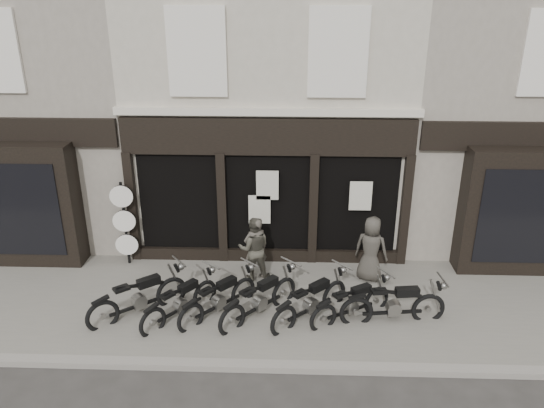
{
  "coord_description": "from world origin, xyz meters",
  "views": [
    {
      "loc": [
        0.55,
        -9.41,
        6.78
      ],
      "look_at": [
        0.16,
        1.6,
        2.25
      ],
      "focal_mm": 35.0,
      "sensor_mm": 36.0,
      "label": 1
    }
  ],
  "objects_px": {
    "motorcycle_0": "(139,300)",
    "motorcycle_1": "(181,304)",
    "motorcycle_3": "(260,302)",
    "advert_sign_post": "(125,227)",
    "motorcycle_4": "(311,304)",
    "motorcycle_6": "(394,308)",
    "man_right": "(371,249)",
    "man_centre": "(254,248)",
    "man_left": "(255,249)",
    "motorcycle_5": "(352,306)",
    "motorcycle_2": "(219,301)"
  },
  "relations": [
    {
      "from": "motorcycle_0",
      "to": "motorcycle_1",
      "type": "xyz_separation_m",
      "value": [
        0.92,
        -0.07,
        -0.04
      ]
    },
    {
      "from": "motorcycle_0",
      "to": "motorcycle_3",
      "type": "distance_m",
      "value": 2.63
    },
    {
      "from": "advert_sign_post",
      "to": "motorcycle_4",
      "type": "bearing_deg",
      "value": -32.73
    },
    {
      "from": "motorcycle_6",
      "to": "man_right",
      "type": "height_order",
      "value": "man_right"
    },
    {
      "from": "man_centre",
      "to": "advert_sign_post",
      "type": "xyz_separation_m",
      "value": [
        -3.3,
        0.61,
        0.22
      ]
    },
    {
      "from": "motorcycle_1",
      "to": "motorcycle_4",
      "type": "relative_size",
      "value": 0.99
    },
    {
      "from": "man_left",
      "to": "motorcycle_5",
      "type": "bearing_deg",
      "value": 118.63
    },
    {
      "from": "motorcycle_0",
      "to": "motorcycle_1",
      "type": "height_order",
      "value": "motorcycle_0"
    },
    {
      "from": "motorcycle_1",
      "to": "man_centre",
      "type": "relative_size",
      "value": 1.11
    },
    {
      "from": "motorcycle_2",
      "to": "advert_sign_post",
      "type": "relative_size",
      "value": 0.74
    },
    {
      "from": "motorcycle_1",
      "to": "man_right",
      "type": "distance_m",
      "value": 4.67
    },
    {
      "from": "man_right",
      "to": "man_centre",
      "type": "bearing_deg",
      "value": 22.99
    },
    {
      "from": "motorcycle_6",
      "to": "motorcycle_0",
      "type": "bearing_deg",
      "value": 172.38
    },
    {
      "from": "motorcycle_6",
      "to": "advert_sign_post",
      "type": "relative_size",
      "value": 0.98
    },
    {
      "from": "man_centre",
      "to": "motorcycle_1",
      "type": "bearing_deg",
      "value": 43.97
    },
    {
      "from": "motorcycle_2",
      "to": "man_right",
      "type": "height_order",
      "value": "man_right"
    },
    {
      "from": "motorcycle_1",
      "to": "motorcycle_3",
      "type": "height_order",
      "value": "motorcycle_3"
    },
    {
      "from": "advert_sign_post",
      "to": "man_left",
      "type": "bearing_deg",
      "value": -17.51
    },
    {
      "from": "motorcycle_1",
      "to": "motorcycle_3",
      "type": "distance_m",
      "value": 1.71
    },
    {
      "from": "motorcycle_0",
      "to": "motorcycle_1",
      "type": "distance_m",
      "value": 0.92
    },
    {
      "from": "man_centre",
      "to": "advert_sign_post",
      "type": "relative_size",
      "value": 0.68
    },
    {
      "from": "motorcycle_0",
      "to": "advert_sign_post",
      "type": "height_order",
      "value": "advert_sign_post"
    },
    {
      "from": "motorcycle_5",
      "to": "motorcycle_6",
      "type": "xyz_separation_m",
      "value": [
        0.89,
        -0.09,
        0.04
      ]
    },
    {
      "from": "motorcycle_4",
      "to": "man_left",
      "type": "xyz_separation_m",
      "value": [
        -1.29,
        1.61,
        0.5
      ]
    },
    {
      "from": "motorcycle_4",
      "to": "man_left",
      "type": "relative_size",
      "value": 1.12
    },
    {
      "from": "motorcycle_3",
      "to": "motorcycle_6",
      "type": "relative_size",
      "value": 0.79
    },
    {
      "from": "motorcycle_6",
      "to": "man_left",
      "type": "height_order",
      "value": "man_left"
    },
    {
      "from": "motorcycle_4",
      "to": "man_right",
      "type": "height_order",
      "value": "man_right"
    },
    {
      "from": "motorcycle_6",
      "to": "motorcycle_1",
      "type": "bearing_deg",
      "value": 173.08
    },
    {
      "from": "motorcycle_0",
      "to": "motorcycle_5",
      "type": "relative_size",
      "value": 1.05
    },
    {
      "from": "man_left",
      "to": "man_right",
      "type": "xyz_separation_m",
      "value": [
        2.78,
        0.05,
        0.02
      ]
    },
    {
      "from": "motorcycle_3",
      "to": "man_left",
      "type": "distance_m",
      "value": 1.67
    },
    {
      "from": "motorcycle_6",
      "to": "man_right",
      "type": "relative_size",
      "value": 1.4
    },
    {
      "from": "motorcycle_0",
      "to": "man_left",
      "type": "height_order",
      "value": "man_left"
    },
    {
      "from": "motorcycle_1",
      "to": "motorcycle_6",
      "type": "xyz_separation_m",
      "value": [
        4.59,
        -0.01,
        0.03
      ]
    },
    {
      "from": "motorcycle_0",
      "to": "motorcycle_2",
      "type": "distance_m",
      "value": 1.73
    },
    {
      "from": "motorcycle_6",
      "to": "motorcycle_2",
      "type": "bearing_deg",
      "value": 170.9
    },
    {
      "from": "man_left",
      "to": "man_right",
      "type": "relative_size",
      "value": 0.98
    },
    {
      "from": "man_left",
      "to": "man_right",
      "type": "height_order",
      "value": "man_right"
    },
    {
      "from": "motorcycle_0",
      "to": "motorcycle_4",
      "type": "xyz_separation_m",
      "value": [
        3.74,
        0.01,
        -0.02
      ]
    },
    {
      "from": "motorcycle_1",
      "to": "man_left",
      "type": "bearing_deg",
      "value": -2.94
    },
    {
      "from": "motorcycle_0",
      "to": "motorcycle_5",
      "type": "xyz_separation_m",
      "value": [
        4.62,
        0.01,
        -0.05
      ]
    },
    {
      "from": "man_left",
      "to": "motorcycle_6",
      "type": "bearing_deg",
      "value": 126.18
    },
    {
      "from": "motorcycle_3",
      "to": "motorcycle_5",
      "type": "xyz_separation_m",
      "value": [
        1.98,
        -0.03,
        -0.03
      ]
    },
    {
      "from": "motorcycle_4",
      "to": "motorcycle_5",
      "type": "xyz_separation_m",
      "value": [
        0.88,
        0.0,
        -0.03
      ]
    },
    {
      "from": "motorcycle_3",
      "to": "advert_sign_post",
      "type": "relative_size",
      "value": 0.77
    },
    {
      "from": "motorcycle_2",
      "to": "motorcycle_3",
      "type": "bearing_deg",
      "value": -49.27
    },
    {
      "from": "motorcycle_3",
      "to": "man_right",
      "type": "distance_m",
      "value": 3.1
    },
    {
      "from": "motorcycle_4",
      "to": "motorcycle_6",
      "type": "bearing_deg",
      "value": -45.63
    },
    {
      "from": "motorcycle_1",
      "to": "motorcycle_3",
      "type": "bearing_deg",
      "value": -47.32
    }
  ]
}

